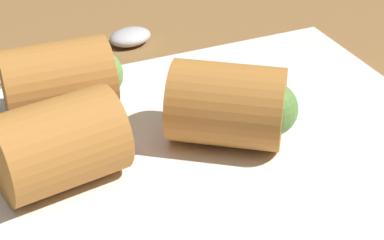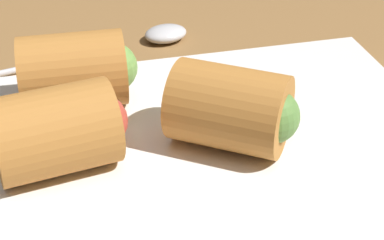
{
  "view_description": "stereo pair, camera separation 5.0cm",
  "coord_description": "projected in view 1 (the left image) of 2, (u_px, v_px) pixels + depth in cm",
  "views": [
    {
      "loc": [
        12.55,
        25.32,
        24.88
      ],
      "look_at": [
        0.63,
        -2.04,
        5.4
      ],
      "focal_mm": 60.0,
      "sensor_mm": 36.0,
      "label": 1
    },
    {
      "loc": [
        7.81,
        26.93,
        24.88
      ],
      "look_at": [
        0.63,
        -2.04,
        5.4
      ],
      "focal_mm": 60.0,
      "sensor_mm": 36.0,
      "label": 2
    }
  ],
  "objects": [
    {
      "name": "table_surface",
      "position": [
        216.0,
        200.0,
        0.37
      ],
      "size": [
        180.0,
        140.0,
        2.0
      ],
      "color": "olive",
      "rests_on": "ground"
    },
    {
      "name": "serving_plate",
      "position": [
        192.0,
        158.0,
        0.37
      ],
      "size": [
        30.65,
        22.32,
        1.5
      ],
      "color": "white",
      "rests_on": "table_surface"
    },
    {
      "name": "roll_front_left",
      "position": [
        234.0,
        105.0,
        0.36
      ],
      "size": [
        7.91,
        7.5,
        4.74
      ],
      "color": "#B77533",
      "rests_on": "serving_plate"
    },
    {
      "name": "roll_front_right",
      "position": [
        65.0,
        80.0,
        0.38
      ],
      "size": [
        7.27,
        5.02,
        4.74
      ],
      "color": "#B77533",
      "rests_on": "serving_plate"
    },
    {
      "name": "roll_back_left",
      "position": [
        66.0,
        142.0,
        0.33
      ],
      "size": [
        7.48,
        5.68,
        4.74
      ],
      "color": "#B77533",
      "rests_on": "serving_plate"
    },
    {
      "name": "spoon",
      "position": [
        106.0,
        45.0,
        0.5
      ],
      "size": [
        18.06,
        5.62,
        1.2
      ],
      "color": "silver",
      "rests_on": "table_surface"
    }
  ]
}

